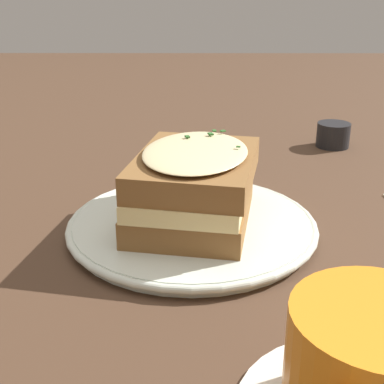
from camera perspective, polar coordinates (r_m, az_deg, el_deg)
The scene contains 5 objects.
ground_plane at distance 0.50m, azimuth -3.02°, elevation -4.32°, with size 2.40×2.40×0.00m, color #473021.
dinner_plate at distance 0.49m, azimuth -0.00°, elevation -3.68°, with size 0.23×0.23×0.01m.
sandwich at distance 0.48m, azimuth 0.16°, elevation 0.71°, with size 0.16×0.13×0.07m.
teacup_with_saucer at distance 0.30m, azimuth 18.62°, elevation -18.23°, with size 0.14×0.14×0.07m.
condiment_pot at distance 0.76m, azimuth 14.83°, elevation 5.91°, with size 0.04×0.04×0.03m, color black.
Camera 1 is at (0.44, 0.03, 0.22)m, focal length 50.00 mm.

